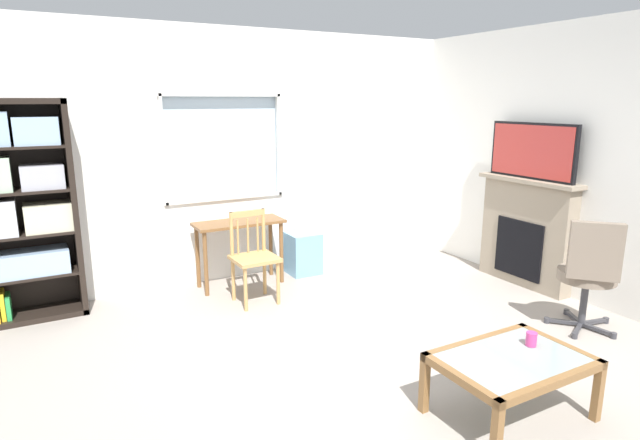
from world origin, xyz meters
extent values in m
cube|color=#9E9389|center=(0.00, 0.00, -0.01)|extent=(6.40, 5.89, 0.02)
cube|color=white|center=(0.00, 2.44, 0.45)|extent=(5.40, 0.12, 0.90)
cube|color=white|center=(0.00, 2.44, 2.36)|extent=(5.40, 0.12, 0.68)
cube|color=white|center=(-1.73, 2.44, 1.46)|extent=(1.94, 0.12, 1.13)
cube|color=white|center=(1.61, 2.44, 1.46)|extent=(2.18, 0.12, 1.13)
cube|color=silver|center=(-0.12, 2.45, 1.46)|extent=(1.28, 0.02, 1.13)
cube|color=white|center=(-0.12, 2.38, 0.91)|extent=(1.34, 0.06, 0.03)
cube|color=white|center=(-0.12, 2.38, 2.01)|extent=(1.34, 0.06, 0.03)
cube|color=white|center=(-0.76, 2.38, 1.46)|extent=(0.03, 0.06, 1.13)
cube|color=white|center=(0.52, 2.38, 1.46)|extent=(0.03, 0.06, 1.13)
cube|color=white|center=(2.76, 0.00, 1.35)|extent=(0.12, 5.09, 2.71)
cube|color=black|center=(-1.65, 2.19, 0.99)|extent=(0.05, 0.38, 1.97)
cube|color=black|center=(-2.07, 2.19, 1.95)|extent=(0.90, 0.38, 0.05)
cube|color=black|center=(-2.07, 2.19, 0.03)|extent=(0.90, 0.38, 0.05)
cube|color=black|center=(-2.07, 2.38, 0.99)|extent=(0.90, 0.02, 1.97)
cube|color=black|center=(-2.07, 2.19, 0.41)|extent=(0.85, 0.36, 0.02)
cube|color=black|center=(-2.07, 2.19, 0.79)|extent=(0.85, 0.36, 0.02)
cube|color=black|center=(-2.07, 2.19, 1.18)|extent=(0.85, 0.36, 0.02)
cube|color=black|center=(-2.07, 2.19, 1.56)|extent=(0.85, 0.36, 0.02)
cube|color=#9EBCDB|center=(-2.08, 2.18, 0.53)|extent=(0.69, 0.31, 0.21)
cube|color=beige|center=(-1.86, 2.18, 0.93)|extent=(0.38, 0.30, 0.25)
cube|color=#B2B2BC|center=(-1.87, 2.18, 1.30)|extent=(0.34, 0.28, 0.21)
cube|color=#9EBCDB|center=(-1.88, 2.18, 1.70)|extent=(0.35, 0.29, 0.24)
cube|color=yellow|center=(-2.30, 2.17, 0.18)|extent=(0.04, 0.22, 0.25)
cube|color=green|center=(-2.26, 2.17, 0.15)|extent=(0.04, 0.23, 0.21)
cube|color=brown|center=(-0.09, 2.09, 0.69)|extent=(0.94, 0.39, 0.03)
cylinder|color=brown|center=(-0.51, 1.95, 0.34)|extent=(0.04, 0.04, 0.68)
cylinder|color=brown|center=(0.33, 1.95, 0.34)|extent=(0.04, 0.04, 0.68)
cylinder|color=brown|center=(-0.51, 2.24, 0.34)|extent=(0.04, 0.04, 0.68)
cylinder|color=brown|center=(0.33, 2.24, 0.34)|extent=(0.04, 0.04, 0.68)
cube|color=tan|center=(-0.14, 1.54, 0.45)|extent=(0.43, 0.41, 0.04)
cylinder|color=tan|center=(-0.31, 1.38, 0.22)|extent=(0.04, 0.04, 0.43)
cylinder|color=tan|center=(0.03, 1.39, 0.22)|extent=(0.04, 0.04, 0.43)
cylinder|color=tan|center=(-0.31, 1.70, 0.22)|extent=(0.04, 0.04, 0.43)
cylinder|color=tan|center=(0.03, 1.71, 0.22)|extent=(0.04, 0.04, 0.43)
cylinder|color=tan|center=(-0.31, 1.70, 0.68)|extent=(0.04, 0.04, 0.45)
cylinder|color=tan|center=(0.03, 1.71, 0.68)|extent=(0.04, 0.04, 0.45)
cube|color=tan|center=(-0.14, 1.70, 0.87)|extent=(0.36, 0.04, 0.06)
cylinder|color=tan|center=(-0.25, 1.70, 0.65)|extent=(0.02, 0.02, 0.35)
cylinder|color=tan|center=(-0.14, 1.70, 0.65)|extent=(0.02, 0.02, 0.35)
cylinder|color=tan|center=(-0.04, 1.71, 0.65)|extent=(0.02, 0.02, 0.35)
cube|color=#72ADDB|center=(0.68, 2.14, 0.24)|extent=(0.35, 0.40, 0.48)
cube|color=gray|center=(2.61, 0.64, 0.56)|extent=(0.18, 1.07, 1.12)
cube|color=black|center=(2.52, 0.64, 0.41)|extent=(0.03, 0.59, 0.61)
cube|color=gray|center=(2.59, 0.64, 1.14)|extent=(0.26, 1.17, 0.04)
cube|color=black|center=(2.59, 0.64, 1.44)|extent=(0.05, 1.03, 0.58)
cube|color=#B2332D|center=(2.56, 0.64, 1.44)|extent=(0.01, 0.98, 0.53)
cylinder|color=#7A6B5B|center=(2.15, -0.40, 0.48)|extent=(0.48, 0.48, 0.09)
cube|color=#7A6B5B|center=(1.99, -0.55, 0.76)|extent=(0.33, 0.35, 0.48)
cylinder|color=#38383D|center=(2.15, -0.40, 0.24)|extent=(0.06, 0.06, 0.42)
cube|color=#38383D|center=(2.06, -0.29, 0.03)|extent=(0.22, 0.23, 0.03)
cylinder|color=#38383D|center=(1.96, -0.19, 0.03)|extent=(0.05, 0.05, 0.05)
cube|color=#38383D|center=(2.03, -0.45, 0.03)|extent=(0.27, 0.15, 0.03)
cylinder|color=#38383D|center=(1.90, -0.51, 0.03)|extent=(0.05, 0.05, 0.05)
cube|color=#38383D|center=(2.17, -0.53, 0.03)|extent=(0.07, 0.28, 0.03)
cylinder|color=#38383D|center=(2.19, -0.67, 0.03)|extent=(0.05, 0.05, 0.05)
cube|color=#38383D|center=(2.29, -0.42, 0.03)|extent=(0.28, 0.09, 0.03)
cylinder|color=#38383D|center=(2.43, -0.45, 0.03)|extent=(0.05, 0.05, 0.05)
cube|color=#38383D|center=(2.22, -0.27, 0.03)|extent=(0.17, 0.26, 0.03)
cylinder|color=#38383D|center=(2.29, -0.15, 0.03)|extent=(0.05, 0.05, 0.05)
cube|color=#8C9E99|center=(0.54, -1.02, 0.40)|extent=(0.83, 0.55, 0.02)
cube|color=brown|center=(0.54, -1.31, 0.38)|extent=(0.93, 0.05, 0.05)
cube|color=brown|center=(0.54, -0.72, 0.38)|extent=(0.93, 0.05, 0.05)
cube|color=brown|center=(0.10, -1.02, 0.38)|extent=(0.05, 0.65, 0.05)
cube|color=brown|center=(0.98, -1.02, 0.38)|extent=(0.05, 0.65, 0.05)
cube|color=brown|center=(0.10, -1.31, 0.18)|extent=(0.05, 0.05, 0.36)
cube|color=brown|center=(0.98, -1.31, 0.18)|extent=(0.05, 0.05, 0.36)
cube|color=brown|center=(0.10, -0.72, 0.18)|extent=(0.05, 0.05, 0.36)
cube|color=brown|center=(0.98, -0.72, 0.18)|extent=(0.05, 0.05, 0.36)
cylinder|color=#DB3D84|center=(0.76, -0.96, 0.45)|extent=(0.07, 0.07, 0.09)
camera|label=1|loc=(-1.94, -3.03, 1.96)|focal=29.33mm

